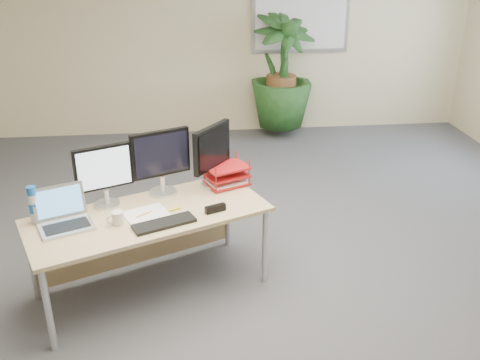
{
  "coord_description": "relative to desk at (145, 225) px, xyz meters",
  "views": [
    {
      "loc": [
        -0.36,
        -3.16,
        2.46
      ],
      "look_at": [
        0.02,
        0.35,
        0.87
      ],
      "focal_mm": 40.0,
      "sensor_mm": 36.0,
      "label": 1
    }
  ],
  "objects": [
    {
      "name": "floor",
      "position": [
        0.69,
        -0.38,
        -0.52
      ],
      "size": [
        8.0,
        8.0,
        0.0
      ],
      "primitive_type": "plane",
      "color": "#47474C",
      "rests_on": "ground"
    },
    {
      "name": "back_wall",
      "position": [
        0.69,
        3.62,
        0.83
      ],
      "size": [
        7.0,
        0.04,
        2.7
      ],
      "primitive_type": "cube",
      "color": "beige",
      "rests_on": "floor"
    },
    {
      "name": "whiteboard",
      "position": [
        1.89,
        3.58,
        1.03
      ],
      "size": [
        1.3,
        0.04,
        0.95
      ],
      "color": "#B0AFB4",
      "rests_on": "back_wall"
    },
    {
      "name": "desk",
      "position": [
        0.0,
        0.0,
        0.0
      ],
      "size": [
        1.86,
        1.33,
        0.66
      ],
      "color": "tan",
      "rests_on": "floor"
    },
    {
      "name": "floor_plant",
      "position": [
        1.61,
        3.32,
        0.23
      ],
      "size": [
        1.11,
        1.11,
        1.5
      ],
      "primitive_type": "imported",
      "rotation": [
        0.0,
        0.0,
        0.42
      ],
      "color": "#163914",
      "rests_on": "floor"
    },
    {
      "name": "monitor_left",
      "position": [
        -0.27,
        0.08,
        0.4
      ],
      "size": [
        0.4,
        0.2,
        0.47
      ],
      "color": "silver",
      "rests_on": "desk"
    },
    {
      "name": "monitor_right",
      "position": [
        0.14,
        0.24,
        0.43
      ],
      "size": [
        0.44,
        0.22,
        0.51
      ],
      "color": "silver",
      "rests_on": "desk"
    },
    {
      "name": "monitor_dark",
      "position": [
        0.53,
        0.36,
        0.42
      ],
      "size": [
        0.31,
        0.38,
        0.5
      ],
      "color": "silver",
      "rests_on": "desk"
    },
    {
      "name": "laptop",
      "position": [
        -0.53,
        -0.18,
        0.2
      ],
      "size": [
        0.44,
        0.42,
        0.25
      ],
      "color": "#B8B8BC",
      "rests_on": "desk"
    },
    {
      "name": "keyboard",
      "position": [
        0.16,
        -0.26,
        0.15
      ],
      "size": [
        0.46,
        0.3,
        0.02
      ],
      "primitive_type": "cube",
      "rotation": [
        0.0,
        0.0,
        0.4
      ],
      "color": "black",
      "rests_on": "desk"
    },
    {
      "name": "coffee_mug",
      "position": [
        -0.16,
        -0.22,
        0.18
      ],
      "size": [
        0.12,
        0.08,
        0.09
      ],
      "color": "silver",
      "rests_on": "desk"
    },
    {
      "name": "spiral_notebook",
      "position": [
        0.02,
        -0.1,
        0.14
      ],
      "size": [
        0.37,
        0.33,
        0.01
      ],
      "primitive_type": "cube",
      "rotation": [
        0.0,
        0.0,
        0.43
      ],
      "color": "silver",
      "rests_on": "desk"
    },
    {
      "name": "orange_pen",
      "position": [
        0.01,
        -0.12,
        0.15
      ],
      "size": [
        0.11,
        0.09,
        0.01
      ],
      "primitive_type": "cylinder",
      "rotation": [
        0.0,
        1.57,
        0.67
      ],
      "color": "orange",
      "rests_on": "spiral_notebook"
    },
    {
      "name": "yellow_highlighter",
      "position": [
        0.22,
        -0.06,
        0.14
      ],
      "size": [
        0.11,
        0.07,
        0.02
      ],
      "primitive_type": "cylinder",
      "rotation": [
        0.0,
        1.57,
        0.45
      ],
      "color": "yellow",
      "rests_on": "desk"
    },
    {
      "name": "water_bottle",
      "position": [
        -0.73,
        -0.14,
        0.27
      ],
      "size": [
        0.07,
        0.07,
        0.27
      ],
      "color": "silver",
      "rests_on": "desk"
    },
    {
      "name": "letter_tray",
      "position": [
        0.64,
        0.36,
        0.2
      ],
      "size": [
        0.39,
        0.35,
        0.15
      ],
      "color": "#A61416",
      "rests_on": "desk"
    },
    {
      "name": "stapler",
      "position": [
        0.52,
        -0.11,
        0.16
      ],
      "size": [
        0.16,
        0.1,
        0.05
      ],
      "primitive_type": "cube",
      "rotation": [
        0.0,
        0.0,
        0.4
      ],
      "color": "black",
      "rests_on": "desk"
    }
  ]
}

